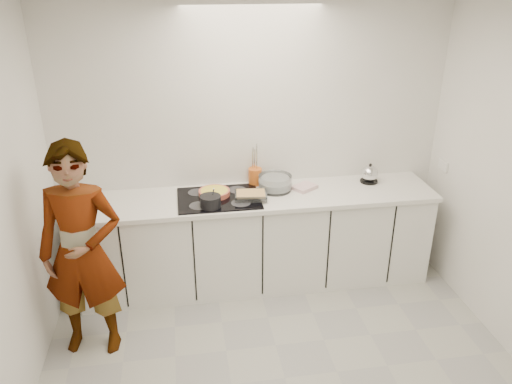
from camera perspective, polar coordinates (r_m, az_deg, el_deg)
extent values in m
cube|color=#AFB0A6|center=(3.95, 3.33, -20.46)|extent=(3.60, 3.20, 0.00)
cube|color=white|center=(2.81, 4.68, 20.58)|extent=(3.60, 3.20, 0.00)
cube|color=white|center=(4.62, -0.46, 5.65)|extent=(3.60, 0.00, 2.60)
cube|color=white|center=(5.04, 20.62, 2.86)|extent=(0.02, 0.15, 0.09)
cube|color=white|center=(4.69, 0.16, -5.67)|extent=(3.20, 0.58, 0.87)
cube|color=white|center=(4.48, 0.17, -0.63)|extent=(3.24, 0.64, 0.04)
cube|color=black|center=(4.41, -4.28, -0.72)|extent=(0.72, 0.54, 0.01)
cylinder|color=#C95943|center=(4.46, -4.79, -0.07)|extent=(0.30, 0.30, 0.04)
cylinder|color=yellow|center=(4.45, -4.80, 0.14)|extent=(0.26, 0.26, 0.01)
cylinder|color=black|center=(4.23, -5.23, -1.07)|extent=(0.21, 0.21, 0.10)
cylinder|color=silver|center=(4.23, -5.00, -0.39)|extent=(0.04, 0.07, 0.15)
cube|color=silver|center=(4.38, -0.60, -0.40)|extent=(0.30, 0.23, 0.05)
cube|color=#E9B572|center=(4.37, -0.60, -0.18)|extent=(0.27, 0.20, 0.02)
cylinder|color=silver|center=(4.56, 2.20, 1.06)|extent=(0.33, 0.33, 0.14)
cylinder|color=white|center=(4.57, 2.20, 0.81)|extent=(0.28, 0.28, 0.07)
cube|color=white|center=(4.62, 5.57, 0.55)|extent=(0.26, 0.24, 0.03)
cylinder|color=black|center=(4.87, 12.77, 1.22)|extent=(0.19, 0.19, 0.02)
sphere|color=silver|center=(4.84, 12.85, 2.08)|extent=(0.18, 0.18, 0.16)
sphere|color=black|center=(4.81, 12.95, 3.04)|extent=(0.03, 0.03, 0.03)
cylinder|color=orange|center=(4.68, -0.11, 1.80)|extent=(0.15, 0.15, 0.16)
imported|color=white|center=(3.92, -19.26, -6.57)|extent=(0.67, 0.49, 1.71)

